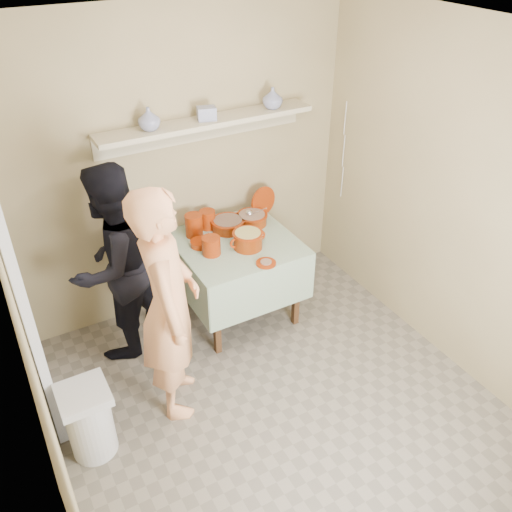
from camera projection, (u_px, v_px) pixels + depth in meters
ground at (288, 420)px, 3.93m from camera, size 3.50×3.50×0.00m
tile_panel at (22, 302)px, 3.48m from camera, size 0.06×0.70×2.00m
plate_stack_a at (194, 226)px, 4.57m from camera, size 0.15×0.15×0.20m
plate_stack_b at (207, 219)px, 4.69m from camera, size 0.14×0.14×0.17m
bowl_stack at (211, 246)px, 4.34m from camera, size 0.15×0.15×0.15m
empty_bowl at (200, 243)px, 4.47m from camera, size 0.17×0.17×0.05m
propped_lid at (263, 201)px, 4.90m from camera, size 0.27×0.10×0.27m
vase_right at (273, 98)px, 4.42m from camera, size 0.19×0.19×0.17m
vase_left at (149, 119)px, 4.00m from camera, size 0.23×0.23×0.17m
ceramic_box at (207, 114)px, 4.20m from camera, size 0.17×0.14×0.10m
person_cook at (169, 306)px, 3.63m from camera, size 0.62×0.75×1.77m
person_helper at (114, 264)px, 4.16m from camera, size 1.00×0.94×1.64m
room_shell at (298, 229)px, 3.04m from camera, size 3.04×3.54×2.62m
serving_table at (236, 253)px, 4.61m from camera, size 0.97×0.97×0.76m
cazuela_meat_a at (228, 224)px, 4.67m from camera, size 0.30×0.30×0.10m
cazuela_meat_b at (252, 218)px, 4.76m from camera, size 0.28×0.28×0.10m
ladle at (250, 213)px, 4.72m from camera, size 0.08×0.26×0.19m
cazuela_rice at (248, 239)px, 4.42m from camera, size 0.33×0.25×0.14m
front_plate at (266, 263)px, 4.25m from camera, size 0.16×0.16×0.03m
wall_shelf at (206, 124)px, 4.29m from camera, size 1.80×0.25×0.21m
trash_bin at (89, 421)px, 3.57m from camera, size 0.32×0.32×0.56m
electrical_cord at (344, 151)px, 4.92m from camera, size 0.01×0.05×0.90m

